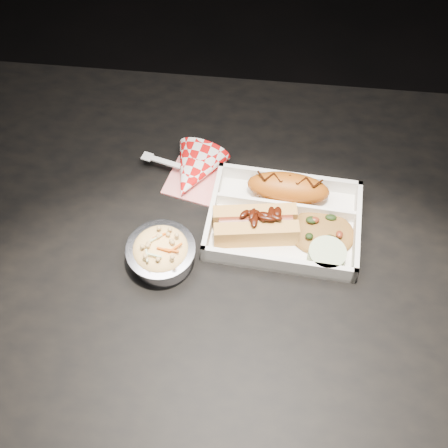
{
  "coord_description": "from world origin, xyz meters",
  "views": [
    {
      "loc": [
        -0.02,
        -0.48,
        1.55
      ],
      "look_at": [
        -0.08,
        0.0,
        0.81
      ],
      "focal_mm": 45.0,
      "sensor_mm": 36.0,
      "label": 1
    }
  ],
  "objects": [
    {
      "name": "dining_table",
      "position": [
        0.0,
        0.0,
        0.66
      ],
      "size": [
        1.2,
        0.8,
        0.75
      ],
      "color": "black",
      "rests_on": "ground"
    },
    {
      "name": "hotdog",
      "position": [
        -0.03,
        0.02,
        0.78
      ],
      "size": [
        0.14,
        0.08,
        0.06
      ],
      "rotation": [
        0.0,
        0.0,
        0.15
      ],
      "color": "gold",
      "rests_on": "food_tray"
    },
    {
      "name": "napkin_fork",
      "position": [
        -0.14,
        0.13,
        0.77
      ],
      "size": [
        0.17,
        0.13,
        0.1
      ],
      "rotation": [
        0.0,
        0.0,
        -0.26
      ],
      "color": "red",
      "rests_on": "dining_table"
    },
    {
      "name": "fried_pastry",
      "position": [
        0.02,
        0.1,
        0.78
      ],
      "size": [
        0.14,
        0.07,
        0.05
      ],
      "primitive_type": "ellipsoid",
      "rotation": [
        0.0,
        0.0,
        -0.06
      ],
      "color": "#A95110",
      "rests_on": "food_tray"
    },
    {
      "name": "cupcake_liner",
      "position": [
        0.09,
        -0.02,
        0.77
      ],
      "size": [
        0.06,
        0.06,
        0.03
      ],
      "primitive_type": "cylinder",
      "color": "#B1C595",
      "rests_on": "food_tray"
    },
    {
      "name": "fried_rice_mound",
      "position": [
        0.08,
        0.03,
        0.77
      ],
      "size": [
        0.12,
        0.1,
        0.03
      ],
      "primitive_type": "ellipsoid",
      "rotation": [
        0.0,
        0.0,
        -0.06
      ],
      "color": "olive",
      "rests_on": "food_tray"
    },
    {
      "name": "foil_coleslaw_cup",
      "position": [
        -0.17,
        -0.04,
        0.78
      ],
      "size": [
        0.11,
        0.11,
        0.07
      ],
      "color": "silver",
      "rests_on": "dining_table"
    },
    {
      "name": "food_tray",
      "position": [
        0.02,
        0.05,
        0.76
      ],
      "size": [
        0.26,
        0.2,
        0.04
      ],
      "rotation": [
        0.0,
        0.0,
        -0.06
      ],
      "color": "silver",
      "rests_on": "dining_table"
    },
    {
      "name": "floor",
      "position": [
        0.0,
        0.0,
        -0.03
      ],
      "size": [
        4.0,
        4.0,
        0.05
      ],
      "primitive_type": "cube",
      "color": "black",
      "rests_on": "ground"
    }
  ]
}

